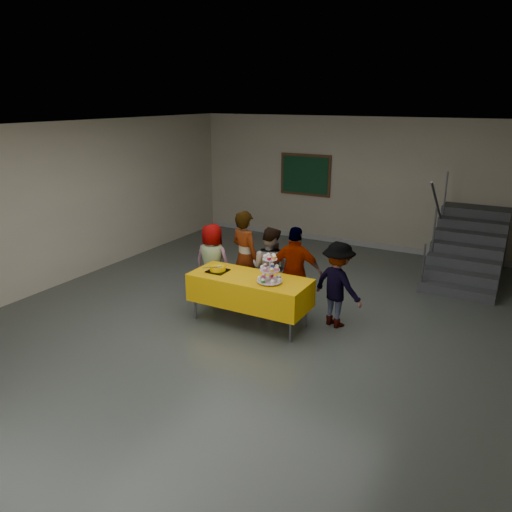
% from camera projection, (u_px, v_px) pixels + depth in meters
% --- Properties ---
extents(room_shell, '(10.00, 10.04, 3.02)m').
position_uv_depth(room_shell, '(249.00, 189.00, 7.27)').
color(room_shell, '#4C514C').
rests_on(room_shell, ground).
extents(bake_table, '(1.88, 0.78, 0.77)m').
position_uv_depth(bake_table, '(250.00, 290.00, 7.74)').
color(bake_table, '#595960').
rests_on(bake_table, ground).
extents(cupcake_stand, '(0.38, 0.38, 0.44)m').
position_uv_depth(cupcake_stand, '(270.00, 271.00, 7.38)').
color(cupcake_stand, silver).
rests_on(cupcake_stand, bake_table).
extents(bear_cake, '(0.32, 0.36, 0.12)m').
position_uv_depth(bear_cake, '(218.00, 268.00, 7.89)').
color(bear_cake, black).
rests_on(bear_cake, bake_table).
extents(schoolchild_a, '(0.70, 0.49, 1.36)m').
position_uv_depth(schoolchild_a, '(213.00, 262.00, 8.64)').
color(schoolchild_a, slate).
rests_on(schoolchild_a, ground).
extents(schoolchild_b, '(0.69, 0.57, 1.62)m').
position_uv_depth(schoolchild_b, '(245.00, 257.00, 8.48)').
color(schoolchild_b, slate).
rests_on(schoolchild_b, ground).
extents(schoolchild_c, '(0.71, 0.57, 1.41)m').
position_uv_depth(schoolchild_c, '(270.00, 269.00, 8.24)').
color(schoolchild_c, slate).
rests_on(schoolchild_c, ground).
extents(schoolchild_d, '(0.93, 0.51, 1.49)m').
position_uv_depth(schoolchild_d, '(295.00, 273.00, 7.93)').
color(schoolchild_d, '#5C5C65').
rests_on(schoolchild_d, ground).
extents(schoolchild_e, '(0.99, 0.78, 1.35)m').
position_uv_depth(schoolchild_e, '(338.00, 285.00, 7.62)').
color(schoolchild_e, slate).
rests_on(schoolchild_e, ground).
extents(staircase, '(1.30, 2.40, 2.04)m').
position_uv_depth(staircase, '(468.00, 250.00, 9.95)').
color(staircase, '#424447').
rests_on(staircase, ground).
extents(noticeboard, '(1.30, 0.05, 1.00)m').
position_uv_depth(noticeboard, '(305.00, 175.00, 12.12)').
color(noticeboard, '#472B16').
rests_on(noticeboard, ground).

